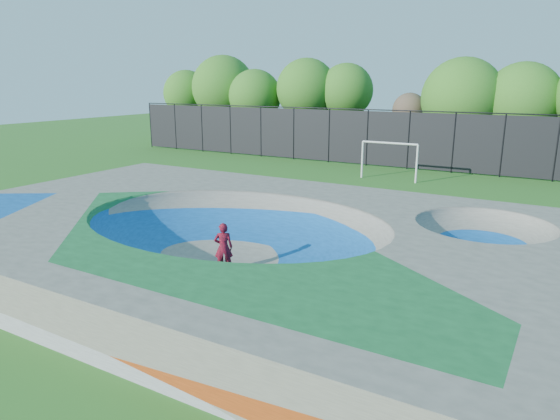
{
  "coord_description": "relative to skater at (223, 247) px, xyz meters",
  "views": [
    {
      "loc": [
        9.47,
        -13.29,
        5.98
      ],
      "look_at": [
        0.11,
        3.0,
        1.1
      ],
      "focal_mm": 32.0,
      "sensor_mm": 36.0,
      "label": 1
    }
  ],
  "objects": [
    {
      "name": "skater",
      "position": [
        0.0,
        0.0,
        0.0
      ],
      "size": [
        0.71,
        0.65,
        1.63
      ],
      "primitive_type": "imported",
      "rotation": [
        0.0,
        0.0,
        3.73
      ],
      "color": "#B50E26",
      "rests_on": "ground"
    },
    {
      "name": "ground",
      "position": [
        -0.38,
        1.09,
        -0.81
      ],
      "size": [
        120.0,
        120.0,
        0.0
      ],
      "primitive_type": "plane",
      "color": "#245C19",
      "rests_on": "ground"
    },
    {
      "name": "soccer_goal",
      "position": [
        -0.26,
        17.52,
        0.83
      ],
      "size": [
        3.57,
        0.12,
        2.36
      ],
      "color": "silver",
      "rests_on": "ground"
    },
    {
      "name": "skate_deck",
      "position": [
        -0.38,
        1.09,
        -0.06
      ],
      "size": [
        22.0,
        14.0,
        1.5
      ],
      "primitive_type": "cube",
      "color": "gray",
      "rests_on": "ground"
    },
    {
      "name": "treeline",
      "position": [
        -0.37,
        26.92,
        4.09
      ],
      "size": [
        52.34,
        7.41,
        8.34
      ],
      "color": "#4A3925",
      "rests_on": "ground"
    },
    {
      "name": "skateboard",
      "position": [
        0.0,
        0.0,
        -0.79
      ],
      "size": [
        0.73,
        0.69,
        0.05
      ],
      "primitive_type": "cube",
      "rotation": [
        0.0,
        0.0,
        0.74
      ],
      "color": "black",
      "rests_on": "ground"
    },
    {
      "name": "fence",
      "position": [
        -0.38,
        22.09,
        1.28
      ],
      "size": [
        48.09,
        0.09,
        4.04
      ],
      "color": "black",
      "rests_on": "ground"
    }
  ]
}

